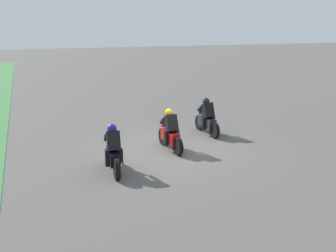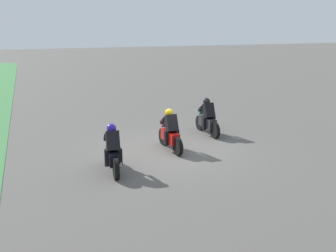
{
  "view_description": "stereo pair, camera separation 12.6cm",
  "coord_description": "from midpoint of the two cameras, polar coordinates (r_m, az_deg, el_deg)",
  "views": [
    {
      "loc": [
        -13.5,
        4.81,
        4.58
      ],
      "look_at": [
        0.04,
        0.04,
        0.9
      ],
      "focal_mm": 43.94,
      "sensor_mm": 36.0,
      "label": 1
    },
    {
      "loc": [
        -13.54,
        4.69,
        4.58
      ],
      "look_at": [
        0.04,
        0.04,
        0.9
      ],
      "focal_mm": 43.94,
      "sensor_mm": 36.0,
      "label": 2
    }
  ],
  "objects": [
    {
      "name": "rider_lane_b",
      "position": [
        14.91,
        0.08,
        -1.01
      ],
      "size": [
        2.04,
        0.55,
        1.51
      ],
      "rotation": [
        0.0,
        0.0,
        0.05
      ],
      "color": "black",
      "rests_on": "ground_plane"
    },
    {
      "name": "ground_plane",
      "position": [
        15.04,
        -0.04,
        -3.34
      ],
      "size": [
        120.0,
        120.0,
        0.0
      ],
      "primitive_type": "plane",
      "color": "#54524D"
    },
    {
      "name": "rider_lane_c",
      "position": [
        12.88,
        -7.86,
        -3.65
      ],
      "size": [
        2.04,
        0.55,
        1.51
      ],
      "rotation": [
        0.0,
        0.0,
        -0.08
      ],
      "color": "black",
      "rests_on": "ground_plane"
    },
    {
      "name": "rider_lane_a",
      "position": [
        17.08,
        5.22,
        0.93
      ],
      "size": [
        2.04,
        0.55,
        1.51
      ],
      "rotation": [
        0.0,
        0.0,
        0.04
      ],
      "color": "black",
      "rests_on": "ground_plane"
    }
  ]
}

